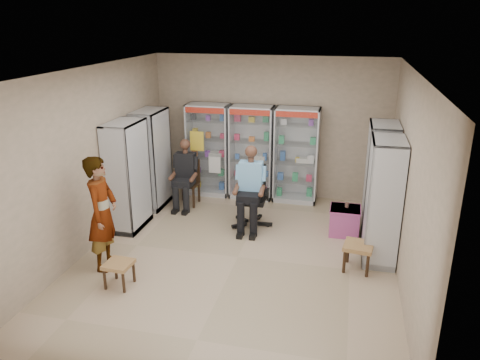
% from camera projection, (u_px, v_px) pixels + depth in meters
% --- Properties ---
extents(floor, '(6.00, 6.00, 0.00)m').
position_uv_depth(floor, '(238.00, 257.00, 7.69)').
color(floor, tan).
rests_on(floor, ground).
extents(room_shell, '(5.02, 6.02, 3.01)m').
position_uv_depth(room_shell, '(238.00, 141.00, 7.04)').
color(room_shell, tan).
rests_on(room_shell, ground).
extents(cabinet_back_left, '(0.90, 0.50, 2.00)m').
position_uv_depth(cabinet_back_left, '(209.00, 150.00, 10.14)').
color(cabinet_back_left, '#9EA1A5').
rests_on(cabinet_back_left, floor).
extents(cabinet_back_mid, '(0.90, 0.50, 2.00)m').
position_uv_depth(cabinet_back_mid, '(252.00, 153.00, 9.94)').
color(cabinet_back_mid, '#ACAFB4').
rests_on(cabinet_back_mid, floor).
extents(cabinet_back_right, '(0.90, 0.50, 2.00)m').
position_uv_depth(cabinet_back_right, '(296.00, 156.00, 9.74)').
color(cabinet_back_right, silver).
rests_on(cabinet_back_right, floor).
extents(cabinet_right_far, '(0.90, 0.50, 2.00)m').
position_uv_depth(cabinet_right_far, '(380.00, 179.00, 8.35)').
color(cabinet_right_far, '#AAADB1').
rests_on(cabinet_right_far, floor).
extents(cabinet_right_near, '(0.90, 0.50, 2.00)m').
position_uv_depth(cabinet_right_near, '(383.00, 201.00, 7.34)').
color(cabinet_right_near, '#A0A3A7').
rests_on(cabinet_right_near, floor).
extents(cabinet_left_far, '(0.90, 0.50, 2.00)m').
position_uv_depth(cabinet_left_far, '(152.00, 159.00, 9.49)').
color(cabinet_left_far, '#B0B3B7').
rests_on(cabinet_left_far, floor).
extents(cabinet_left_near, '(0.90, 0.50, 2.00)m').
position_uv_depth(cabinet_left_near, '(127.00, 176.00, 8.48)').
color(cabinet_left_near, '#AFB3B7').
rests_on(cabinet_left_near, floor).
extents(wooden_chair, '(0.42, 0.42, 0.94)m').
position_uv_depth(wooden_chair, '(188.00, 183.00, 9.70)').
color(wooden_chair, black).
rests_on(wooden_chair, floor).
extents(seated_customer, '(0.44, 0.60, 1.34)m').
position_uv_depth(seated_customer, '(187.00, 175.00, 9.59)').
color(seated_customer, black).
rests_on(seated_customer, floor).
extents(office_chair, '(0.66, 0.66, 1.16)m').
position_uv_depth(office_chair, '(251.00, 197.00, 8.67)').
color(office_chair, black).
rests_on(office_chair, floor).
extents(seated_shopkeeper, '(0.51, 0.70, 1.48)m').
position_uv_depth(seated_shopkeeper, '(251.00, 190.00, 8.57)').
color(seated_shopkeeper, '#699BD0').
rests_on(seated_shopkeeper, floor).
extents(pink_trunk, '(0.52, 0.50, 0.50)m').
position_uv_depth(pink_trunk, '(345.00, 221.00, 8.44)').
color(pink_trunk, '#C24D97').
rests_on(pink_trunk, floor).
extents(tea_glass, '(0.07, 0.07, 0.10)m').
position_uv_depth(tea_glass, '(347.00, 205.00, 8.39)').
color(tea_glass, '#5C2307').
rests_on(tea_glass, pink_trunk).
extents(woven_stool_a, '(0.49, 0.49, 0.43)m').
position_uv_depth(woven_stool_a, '(358.00, 257.00, 7.25)').
color(woven_stool_a, tan).
rests_on(woven_stool_a, floor).
extents(woven_stool_b, '(0.40, 0.40, 0.38)m').
position_uv_depth(woven_stool_b, '(119.00, 274.00, 6.82)').
color(woven_stool_b, olive).
rests_on(woven_stool_b, floor).
extents(standing_man, '(0.51, 0.71, 1.81)m').
position_uv_depth(standing_man, '(102.00, 213.00, 7.12)').
color(standing_man, gray).
rests_on(standing_man, floor).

